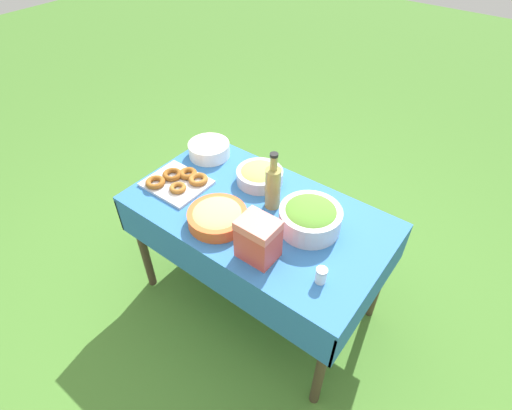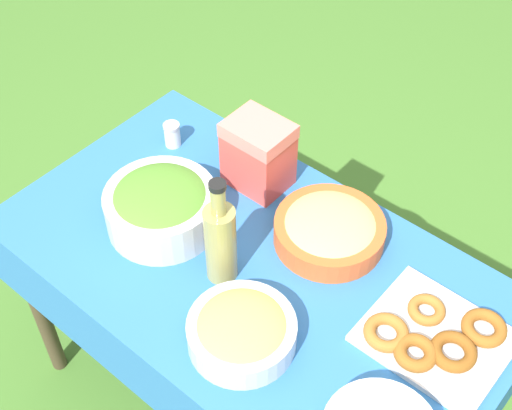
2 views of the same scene
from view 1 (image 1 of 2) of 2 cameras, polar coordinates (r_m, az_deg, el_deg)
name	(u,v)px [view 1 (image 1 of 2)]	position (r m, az deg, el deg)	size (l,w,h in m)	color
ground_plane	(257,297)	(2.62, 0.17, -12.99)	(14.00, 14.00, 0.00)	#477A2D
picnic_table	(257,225)	(2.12, 0.21, -2.90)	(1.35, 0.77, 0.75)	#2D6BB2
salad_bowl	(310,217)	(1.93, 7.74, -1.71)	(0.30, 0.30, 0.14)	silver
pasta_bowl	(217,216)	(1.97, -5.54, -1.60)	(0.30, 0.30, 0.09)	#E05B28
donut_platter	(178,181)	(2.24, -11.15, 3.39)	(0.33, 0.29, 0.05)	silver
plate_stack	(209,150)	(2.43, -6.71, 7.88)	(0.25, 0.25, 0.08)	white
olive_oil_bottle	(273,186)	(2.00, 2.43, 2.68)	(0.08, 0.08, 0.33)	#998E4C
fruit_bowl	(260,175)	(2.20, 0.53, 4.35)	(0.26, 0.26, 0.09)	silver
cooler_box	(258,239)	(1.76, 0.30, -4.89)	(0.17, 0.14, 0.21)	#E04C42
salt_shaker	(321,275)	(1.74, 9.28, -9.90)	(0.05, 0.05, 0.08)	white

